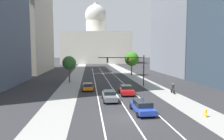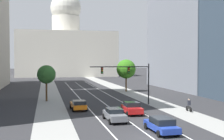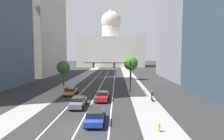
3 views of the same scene
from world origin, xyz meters
name	(u,v)px [view 1 (image 1 of 3)]	position (x,y,z in m)	size (l,w,h in m)	color
ground_plane	(104,75)	(0.00, 40.00, 0.00)	(400.00, 400.00, 0.00)	#2B2B2D
sidewalk_left	(75,78)	(-8.40, 35.00, 0.01)	(4.17, 130.00, 0.01)	gray
sidewalk_right	(135,77)	(8.40, 35.00, 0.01)	(4.17, 130.00, 0.01)	gray
lane_stripe_left	(95,83)	(-3.16, 25.00, 0.01)	(0.16, 90.00, 0.01)	white
lane_stripe_center	(109,83)	(0.00, 25.00, 0.01)	(0.16, 90.00, 0.01)	white
lane_stripe_right	(122,82)	(3.16, 25.00, 0.01)	(0.16, 90.00, 0.01)	white
office_tower_far_left	(19,21)	(-28.79, 54.59, 17.92)	(19.02, 30.36, 35.77)	#B7AD99
capitol_building	(96,44)	(0.00, 111.16, 12.16)	(42.04, 28.33, 38.24)	beige
car_gray	(110,96)	(-1.58, 7.80, 0.76)	(2.04, 4.71, 1.46)	slate
car_blue	(142,106)	(1.58, 1.62, 0.77)	(2.18, 4.81, 1.47)	#1E389E
car_red	(126,90)	(1.58, 11.61, 0.80)	(2.14, 4.20, 1.56)	red
car_orange	(88,86)	(-4.73, 16.18, 0.74)	(2.13, 4.33, 1.43)	orange
traffic_signal_mast	(129,64)	(3.54, 19.39, 4.66)	(9.39, 0.39, 6.38)	black
fire_hydrant	(206,113)	(7.99, -0.61, 0.46)	(0.26, 0.35, 0.91)	yellow
cyclist	(173,88)	(9.61, 11.76, 0.85)	(0.36, 1.70, 1.72)	black
street_tree_near_right	(132,59)	(8.18, 38.42, 4.97)	(4.22, 4.22, 7.10)	#51381E
street_tree_near_left	(69,63)	(-9.00, 26.46, 4.49)	(3.12, 3.12, 6.09)	#51381E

